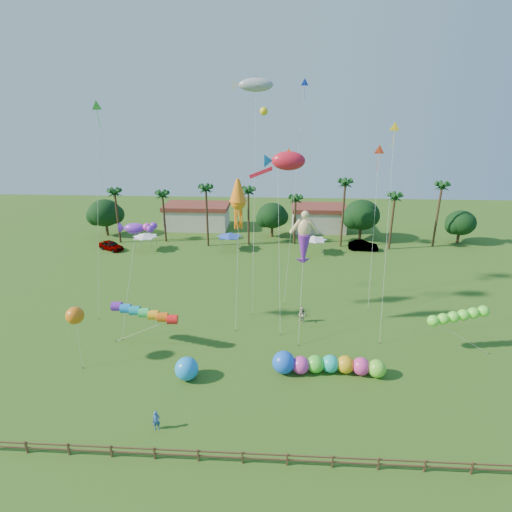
# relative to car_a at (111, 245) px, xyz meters

# --- Properties ---
(ground) EXTENTS (160.00, 160.00, 0.00)m
(ground) POSITION_rel_car_a_xyz_m (25.99, -35.89, -0.79)
(ground) COLOR #285116
(ground) RESTS_ON ground
(tree_line) EXTENTS (69.46, 8.91, 11.00)m
(tree_line) POSITION_rel_car_a_xyz_m (29.56, 8.10, 3.48)
(tree_line) COLOR #3A2819
(tree_line) RESTS_ON ground
(buildings_row) EXTENTS (35.00, 7.00, 4.00)m
(buildings_row) POSITION_rel_car_a_xyz_m (22.90, 14.11, 1.21)
(buildings_row) COLOR beige
(buildings_row) RESTS_ON ground
(tent_row) EXTENTS (31.00, 4.00, 0.60)m
(tent_row) POSITION_rel_car_a_xyz_m (19.99, 0.44, 1.96)
(tent_row) COLOR white
(tent_row) RESTS_ON ground
(fence) EXTENTS (36.12, 0.12, 1.00)m
(fence) POSITION_rel_car_a_xyz_m (25.99, -41.89, -0.18)
(fence) COLOR brown
(fence) RESTS_ON ground
(car_a) EXTENTS (4.99, 3.87, 1.59)m
(car_a) POSITION_rel_car_a_xyz_m (0.00, 0.00, 0.00)
(car_a) COLOR #4C4C54
(car_a) RESTS_ON ground
(car_b) EXTENTS (5.04, 2.15, 1.62)m
(car_b) POSITION_rel_car_a_xyz_m (42.48, 2.26, 0.01)
(car_b) COLOR #4C4C54
(car_b) RESTS_ON ground
(spectator_a) EXTENTS (0.63, 0.47, 1.57)m
(spectator_a) POSITION_rel_car_a_xyz_m (19.36, -39.22, -0.01)
(spectator_a) COLOR #2D58A0
(spectator_a) RESTS_ON ground
(spectator_b) EXTENTS (1.08, 1.12, 1.82)m
(spectator_b) POSITION_rel_car_a_xyz_m (30.93, -22.69, 0.12)
(spectator_b) COLOR #ABA58E
(spectator_b) RESTS_ON ground
(caterpillar_inflatable) EXTENTS (10.10, 2.19, 2.07)m
(caterpillar_inflatable) POSITION_rel_car_a_xyz_m (32.46, -31.69, 0.07)
(caterpillar_inflatable) COLOR #DE3AAA
(caterpillar_inflatable) RESTS_ON ground
(blue_ball) EXTENTS (2.07, 2.07, 2.07)m
(blue_ball) POSITION_rel_car_a_xyz_m (20.31, -33.22, 0.24)
(blue_ball) COLOR #1A8CF1
(blue_ball) RESTS_ON ground
(rainbow_tube) EXTENTS (8.31, 2.19, 3.92)m
(rainbow_tube) POSITION_rel_car_a_xyz_m (16.42, -28.92, 2.66)
(rainbow_tube) COLOR red
(rainbow_tube) RESTS_ON ground
(green_worm) EXTENTS (8.70, 1.50, 3.93)m
(green_worm) POSITION_rel_car_a_xyz_m (43.18, -27.46, 2.48)
(green_worm) COLOR #65F636
(green_worm) RESTS_ON ground
(orange_ball_kite) EXTENTS (1.93, 1.93, 5.78)m
(orange_ball_kite) POSITION_rel_car_a_xyz_m (9.97, -31.40, 4.19)
(orange_ball_kite) COLOR orange
(orange_ball_kite) RESTS_ON ground
(merman_kite) EXTENTS (2.48, 5.18, 12.42)m
(merman_kite) POSITION_rel_car_a_xyz_m (30.76, -23.22, 8.92)
(merman_kite) COLOR #EAC785
(merman_kite) RESTS_ON ground
(fish_kite) EXTENTS (5.56, 7.66, 18.44)m
(fish_kite) POSITION_rel_car_a_xyz_m (29.03, -19.58, 16.54)
(fish_kite) COLOR red
(fish_kite) RESTS_ON ground
(shark_kite) EXTENTS (5.24, 7.05, 25.76)m
(shark_kite) POSITION_rel_car_a_xyz_m (25.40, -15.64, 24.06)
(shark_kite) COLOR #989FA6
(shark_kite) RESTS_ON ground
(squid_kite) EXTENTS (2.36, 5.59, 15.71)m
(squid_kite) POSITION_rel_car_a_xyz_m (23.78, -20.55, 12.30)
(squid_kite) COLOR orange
(squid_kite) RESTS_ON ground
(lobster_kite) EXTENTS (4.24, 4.90, 11.85)m
(lobster_kite) POSITION_rel_car_a_xyz_m (13.60, -24.15, 10.31)
(lobster_kite) COLOR purple
(lobster_kite) RESTS_ON ground
(delta_kite_red) EXTENTS (1.38, 4.63, 18.68)m
(delta_kite_red) POSITION_rel_car_a_xyz_m (39.38, -15.00, 16.99)
(delta_kite_red) COLOR #F7421B
(delta_kite_red) RESTS_ON ground
(delta_kite_yellow) EXTENTS (1.08, 3.84, 21.34)m
(delta_kite_yellow) POSITION_rel_car_a_xyz_m (38.63, -23.08, 19.45)
(delta_kite_yellow) COLOR yellow
(delta_kite_yellow) RESTS_ON ground
(delta_kite_green) EXTENTS (1.56, 5.04, 23.32)m
(delta_kite_green) POSITION_rel_car_a_xyz_m (8.94, -18.94, 21.50)
(delta_kite_green) COLOR green
(delta_kite_green) RESTS_ON ground
(delta_kite_blue) EXTENTS (2.25, 4.25, 25.61)m
(delta_kite_blue) POSITION_rel_car_a_xyz_m (30.64, -14.51, 23.43)
(delta_kite_blue) COLOR blue
(delta_kite_blue) RESTS_ON ground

